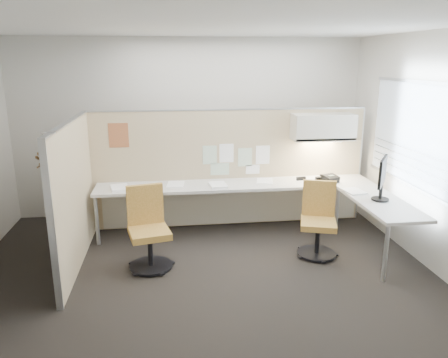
{
  "coord_description": "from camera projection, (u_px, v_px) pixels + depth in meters",
  "views": [
    {
      "loc": [
        -0.34,
        -4.72,
        2.47
      ],
      "look_at": [
        0.36,
        0.8,
        0.94
      ],
      "focal_mm": 35.0,
      "sensor_mm": 36.0,
      "label": 1
    }
  ],
  "objects": [
    {
      "name": "floor",
      "position": [
        202.0,
        273.0,
        5.21
      ],
      "size": [
        5.5,
        4.5,
        0.01
      ],
      "primitive_type": "cube",
      "color": "black",
      "rests_on": "ground"
    },
    {
      "name": "ceiling",
      "position": [
        199.0,
        25.0,
        4.46
      ],
      "size": [
        5.5,
        4.5,
        0.01
      ],
      "primitive_type": "cube",
      "color": "white",
      "rests_on": "wall_back"
    },
    {
      "name": "wall_back",
      "position": [
        190.0,
        128.0,
        6.99
      ],
      "size": [
        5.5,
        0.02,
        2.8
      ],
      "primitive_type": "cube",
      "color": "beige",
      "rests_on": "ground"
    },
    {
      "name": "wall_front",
      "position": [
        228.0,
        239.0,
        2.68
      ],
      "size": [
        5.5,
        0.02,
        2.8
      ],
      "primitive_type": "cube",
      "color": "beige",
      "rests_on": "ground"
    },
    {
      "name": "wall_right",
      "position": [
        432.0,
        152.0,
        5.17
      ],
      "size": [
        0.02,
        4.5,
        2.8
      ],
      "primitive_type": "cube",
      "color": "beige",
      "rests_on": "ground"
    },
    {
      "name": "window_pane",
      "position": [
        431.0,
        140.0,
        5.13
      ],
      "size": [
        0.01,
        2.8,
        1.3
      ],
      "primitive_type": "cube",
      "color": "#A6B5C1",
      "rests_on": "wall_right"
    },
    {
      "name": "partition_back",
      "position": [
        229.0,
        169.0,
        6.57
      ],
      "size": [
        4.1,
        0.06,
        1.75
      ],
      "primitive_type": "cube",
      "color": "tan",
      "rests_on": "floor"
    },
    {
      "name": "partition_left",
      "position": [
        74.0,
        196.0,
        5.27
      ],
      "size": [
        0.06,
        2.2,
        1.75
      ],
      "primitive_type": "cube",
      "color": "tan",
      "rests_on": "floor"
    },
    {
      "name": "desk",
      "position": [
        260.0,
        194.0,
        6.24
      ],
      "size": [
        4.0,
        2.07,
        0.73
      ],
      "color": "beige",
      "rests_on": "floor"
    },
    {
      "name": "overhead_bin",
      "position": [
        323.0,
        127.0,
        6.37
      ],
      "size": [
        0.9,
        0.36,
        0.38
      ],
      "primitive_type": "cube",
      "color": "beige",
      "rests_on": "partition_back"
    },
    {
      "name": "task_light_strip",
      "position": [
        322.0,
        141.0,
        6.42
      ],
      "size": [
        0.6,
        0.06,
        0.02
      ],
      "primitive_type": "cube",
      "color": "#FFEABF",
      "rests_on": "overhead_bin"
    },
    {
      "name": "pinned_papers",
      "position": [
        235.0,
        159.0,
        6.51
      ],
      "size": [
        1.01,
        0.0,
        0.47
      ],
      "color": "#8CBF8C",
      "rests_on": "partition_back"
    },
    {
      "name": "poster",
      "position": [
        119.0,
        135.0,
        6.2
      ],
      "size": [
        0.28,
        0.0,
        0.35
      ],
      "primitive_type": "cube",
      "color": "orange",
      "rests_on": "partition_back"
    },
    {
      "name": "chair_left",
      "position": [
        148.0,
        231.0,
        5.28
      ],
      "size": [
        0.55,
        0.57,
        0.99
      ],
      "rotation": [
        0.0,
        0.0,
        0.22
      ],
      "color": "black",
      "rests_on": "floor"
    },
    {
      "name": "chair_right",
      "position": [
        318.0,
        222.0,
        5.63
      ],
      "size": [
        0.55,
        0.56,
        0.94
      ],
      "rotation": [
        0.0,
        0.0,
        -0.3
      ],
      "color": "black",
      "rests_on": "floor"
    },
    {
      "name": "monitor",
      "position": [
        382.0,
        176.0,
        5.47
      ],
      "size": [
        0.32,
        0.45,
        0.55
      ],
      "rotation": [
        0.0,
        0.0,
        0.98
      ],
      "color": "black",
      "rests_on": "desk"
    },
    {
      "name": "phone",
      "position": [
        330.0,
        179.0,
        6.36
      ],
      "size": [
        0.26,
        0.25,
        0.12
      ],
      "rotation": [
        0.0,
        0.0,
        0.32
      ],
      "color": "black",
      "rests_on": "desk"
    },
    {
      "name": "stapler",
      "position": [
        301.0,
        179.0,
        6.48
      ],
      "size": [
        0.14,
        0.06,
        0.05
      ],
      "primitive_type": "cube",
      "rotation": [
        0.0,
        0.0,
        0.12
      ],
      "color": "black",
      "rests_on": "desk"
    },
    {
      "name": "tape_dispenser",
      "position": [
        319.0,
        179.0,
        6.44
      ],
      "size": [
        0.1,
        0.07,
        0.06
      ],
      "primitive_type": "cube",
      "rotation": [
        0.0,
        0.0,
        0.09
      ],
      "color": "black",
      "rests_on": "desk"
    },
    {
      "name": "coat_hook",
      "position": [
        44.0,
        168.0,
        4.34
      ],
      "size": [
        0.18,
        0.43,
        1.29
      ],
      "color": "silver",
      "rests_on": "partition_left"
    },
    {
      "name": "paper_stack_0",
      "position": [
        120.0,
        188.0,
        6.03
      ],
      "size": [
        0.29,
        0.34,
        0.03
      ],
      "primitive_type": "cube",
      "rotation": [
        0.0,
        0.0,
        0.21
      ],
      "color": "white",
      "rests_on": "desk"
    },
    {
      "name": "paper_stack_1",
      "position": [
        176.0,
        184.0,
        6.23
      ],
      "size": [
        0.26,
        0.32,
        0.02
      ],
      "primitive_type": "cube",
      "rotation": [
        0.0,
        0.0,
        -0.11
      ],
      "color": "white",
      "rests_on": "desk"
    },
    {
      "name": "paper_stack_2",
      "position": [
        218.0,
        185.0,
        6.15
      ],
      "size": [
        0.26,
        0.32,
        0.04
      ],
      "primitive_type": "cube",
      "rotation": [
        0.0,
        0.0,
        0.09
      ],
      "color": "white",
      "rests_on": "desk"
    },
    {
      "name": "paper_stack_3",
      "position": [
        265.0,
        181.0,
        6.41
      ],
      "size": [
        0.29,
        0.34,
        0.01
      ],
      "primitive_type": "cube",
      "rotation": [
        0.0,
        0.0,
        -0.23
      ],
      "color": "white",
      "rests_on": "desk"
    },
    {
      "name": "paper_stack_4",
      "position": [
        354.0,
        191.0,
        5.9
      ],
      "size": [
        0.27,
        0.33,
        0.02
      ],
      "primitive_type": "cube",
      "rotation": [
        0.0,
        0.0,
        0.14
      ],
      "color": "white",
      "rests_on": "desk"
    }
  ]
}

